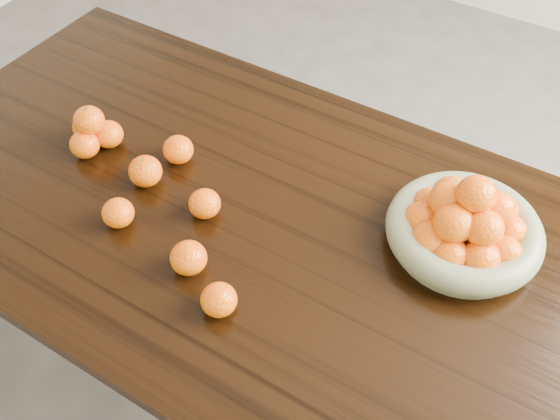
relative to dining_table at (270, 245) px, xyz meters
The scene contains 10 objects.
ground 0.66m from the dining_table, ahead, with size 5.00×5.00×0.00m, color #5E5C59.
dining_table is the anchor object (origin of this frame).
fruit_bowl 0.46m from the dining_table, 23.27° to the left, with size 0.35×0.35×0.19m.
orange_pyramid 0.54m from the dining_table, behind, with size 0.14×0.14×0.12m.
loose_orange_0 0.35m from the dining_table, behind, with size 0.08×0.08×0.08m, color orange.
loose_orange_1 0.37m from the dining_table, 147.28° to the right, with size 0.07×0.07×0.07m, color orange.
loose_orange_2 0.25m from the dining_table, 109.44° to the right, with size 0.08×0.08×0.08m, color orange.
loose_orange_3 0.33m from the dining_table, behind, with size 0.08×0.08×0.07m, color orange.
loose_orange_4 0.29m from the dining_table, 80.60° to the right, with size 0.08×0.08×0.07m, color orange.
loose_orange_5 0.20m from the dining_table, 156.56° to the right, with size 0.08×0.08×0.07m, color orange.
Camera 1 is at (0.52, -0.80, 1.85)m, focal length 40.00 mm.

